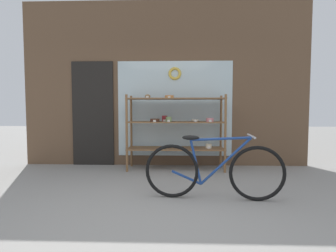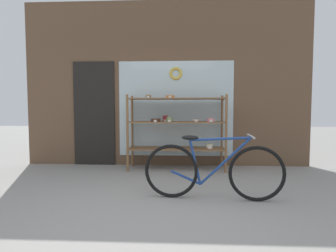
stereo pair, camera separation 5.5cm
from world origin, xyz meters
name	(u,v)px [view 1 (the left image)]	position (x,y,z in m)	size (l,w,h in m)	color
ground_plane	(154,216)	(0.00, 0.00, 0.00)	(30.00, 30.00, 0.00)	gray
storefront_facade	(163,86)	(-0.04, 2.61, 1.61)	(5.74, 0.13, 3.30)	brown
display_case	(176,124)	(0.23, 2.21, 0.87)	(1.82, 0.52, 1.42)	brown
bicycle	(213,170)	(0.70, 0.56, 0.37)	(1.75, 0.46, 0.82)	black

